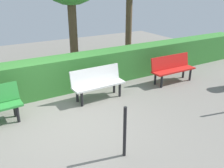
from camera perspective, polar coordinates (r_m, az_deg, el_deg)
ground_plane at (r=5.57m, az=-11.48°, el=-9.36°), size 18.09×18.09×0.00m
bench_red at (r=7.89m, az=14.24°, el=3.84°), size 1.53×0.48×0.86m
bench_white at (r=6.49m, az=-3.50°, el=0.50°), size 1.47×0.47×0.86m
hedge_row at (r=7.31m, az=-7.83°, el=3.07°), size 14.09×0.72×1.01m
railing_post_mid at (r=4.29m, az=3.07°, el=-11.43°), size 0.06×0.06×1.00m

